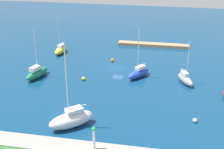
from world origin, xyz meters
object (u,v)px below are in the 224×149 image
object	(u,v)px
pier_dock	(153,45)
harbor_beacon	(94,137)
mooring_buoy_yellow	(84,79)
sailboat_green_center_basin	(37,73)
mooring_buoy_orange	(112,60)
sailboat_blue_west_end	(139,73)
mooring_buoy_white	(195,120)
sailboat_white_off_beacon	(71,119)
sailboat_yellow_mid_basin	(61,50)
sailboat_gray_inner_mooring	(185,79)

from	to	relation	value
pier_dock	harbor_beacon	xyz separation A→B (m)	(5.04, 53.70, 3.20)
harbor_beacon	mooring_buoy_yellow	world-z (taller)	harbor_beacon
sailboat_green_center_basin	mooring_buoy_orange	world-z (taller)	sailboat_green_center_basin
sailboat_blue_west_end	mooring_buoy_white	distance (m)	21.15
sailboat_white_off_beacon	mooring_buoy_white	xyz separation A→B (m)	(-20.85, -5.34, -1.10)
harbor_beacon	sailboat_white_off_beacon	distance (m)	9.44
mooring_buoy_orange	mooring_buoy_yellow	bearing A→B (deg)	71.50
sailboat_white_off_beacon	mooring_buoy_white	size ratio (longest dim) A/B	18.86
harbor_beacon	mooring_buoy_orange	world-z (taller)	harbor_beacon
sailboat_yellow_mid_basin	sailboat_green_center_basin	xyz separation A→B (m)	(-0.24, 17.00, 0.15)
harbor_beacon	sailboat_white_off_beacon	bearing A→B (deg)	-51.18
pier_dock	mooring_buoy_orange	world-z (taller)	pier_dock
sailboat_green_center_basin	sailboat_white_off_beacon	bearing A→B (deg)	-126.88
mooring_buoy_orange	mooring_buoy_white	world-z (taller)	mooring_buoy_orange
sailboat_white_off_beacon	sailboat_gray_inner_mooring	bearing A→B (deg)	-172.70
mooring_buoy_orange	mooring_buoy_yellow	size ratio (longest dim) A/B	0.98
mooring_buoy_white	mooring_buoy_yellow	bearing A→B (deg)	-29.41
mooring_buoy_yellow	mooring_buoy_white	world-z (taller)	mooring_buoy_yellow
mooring_buoy_orange	mooring_buoy_white	bearing A→B (deg)	126.91
sailboat_yellow_mid_basin	sailboat_green_center_basin	world-z (taller)	sailboat_green_center_basin
sailboat_yellow_mid_basin	mooring_buoy_orange	xyz separation A→B (m)	(-15.51, 3.73, -0.63)
sailboat_blue_west_end	mooring_buoy_yellow	bearing A→B (deg)	-37.27
sailboat_yellow_mid_basin	mooring_buoy_yellow	bearing A→B (deg)	38.51
sailboat_yellow_mid_basin	sailboat_white_off_beacon	world-z (taller)	sailboat_white_off_beacon
sailboat_blue_west_end	sailboat_green_center_basin	world-z (taller)	sailboat_blue_west_end
sailboat_gray_inner_mooring	mooring_buoy_yellow	world-z (taller)	sailboat_gray_inner_mooring
sailboat_blue_west_end	sailboat_gray_inner_mooring	bearing A→B (deg)	116.89
sailboat_yellow_mid_basin	sailboat_gray_inner_mooring	size ratio (longest dim) A/B	1.05
pier_dock	mooring_buoy_yellow	bearing A→B (deg)	63.32
sailboat_yellow_mid_basin	sailboat_green_center_basin	distance (m)	17.01
sailboat_green_center_basin	mooring_buoy_orange	distance (m)	20.25
sailboat_white_off_beacon	sailboat_green_center_basin	size ratio (longest dim) A/B	1.33
harbor_beacon	sailboat_blue_west_end	distance (m)	30.30
mooring_buoy_yellow	sailboat_yellow_mid_basin	bearing A→B (deg)	-55.63
sailboat_blue_west_end	sailboat_green_center_basin	xyz separation A→B (m)	(23.14, 4.56, 0.06)
sailboat_gray_inner_mooring	mooring_buoy_yellow	size ratio (longest dim) A/B	11.88
sailboat_green_center_basin	mooring_buoy_white	size ratio (longest dim) A/B	14.14
sailboat_yellow_mid_basin	harbor_beacon	bearing A→B (deg)	29.50
sailboat_white_off_beacon	sailboat_gray_inner_mooring	distance (m)	29.03
sailboat_gray_inner_mooring	sailboat_blue_west_end	bearing A→B (deg)	-124.53
sailboat_gray_inner_mooring	sailboat_white_off_beacon	bearing A→B (deg)	-69.29
sailboat_blue_west_end	sailboat_white_off_beacon	xyz separation A→B (m)	(9.01, 22.86, 0.37)
sailboat_gray_inner_mooring	mooring_buoy_orange	world-z (taller)	sailboat_gray_inner_mooring
pier_dock	sailboat_yellow_mid_basin	bearing A→B (deg)	24.06
harbor_beacon	sailboat_green_center_basin	size ratio (longest dim) A/B	0.33
pier_dock	sailboat_yellow_mid_basin	xyz separation A→B (m)	(25.17, 11.24, 0.61)
harbor_beacon	mooring_buoy_orange	distance (m)	39.14
harbor_beacon	mooring_buoy_yellow	size ratio (longest dim) A/B	4.53
sailboat_blue_west_end	mooring_buoy_orange	bearing A→B (deg)	-103.49
sailboat_blue_west_end	mooring_buoy_white	xyz separation A→B (m)	(-11.83, 17.52, -0.73)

